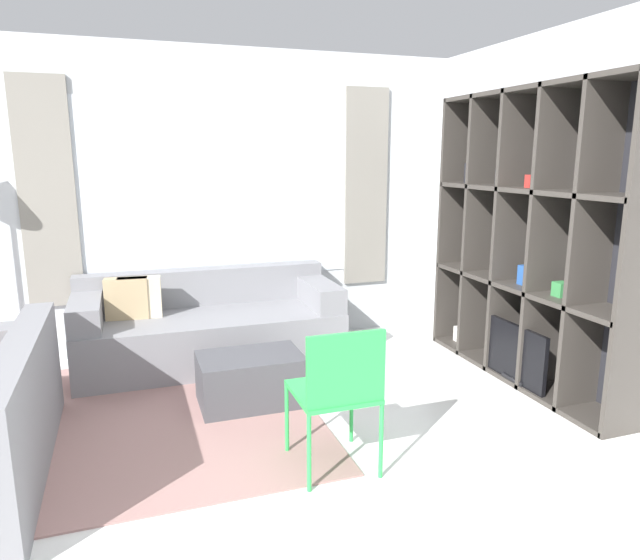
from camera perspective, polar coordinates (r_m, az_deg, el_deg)
ground_plane at (r=3.06m, az=0.52°, el=-22.80°), size 16.00×16.00×0.00m
wall_back at (r=5.35m, az=-9.97°, el=7.82°), size 5.79×0.11×2.70m
wall_right at (r=4.96m, az=20.96°, el=6.77°), size 0.07×4.08×2.70m
area_rug at (r=4.19m, az=-17.04°, el=-13.02°), size 2.26×2.30×0.01m
shelving_unit at (r=4.72m, az=20.48°, el=3.55°), size 0.37×2.11×2.26m
couch_main at (r=5.03m, az=-11.11°, el=-4.77°), size 2.19×0.89×0.78m
ottoman at (r=4.19m, az=-6.94°, el=-9.86°), size 0.73×0.48×0.37m
folding_chair at (r=3.19m, az=1.80°, el=-10.62°), size 0.44×0.46×0.86m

